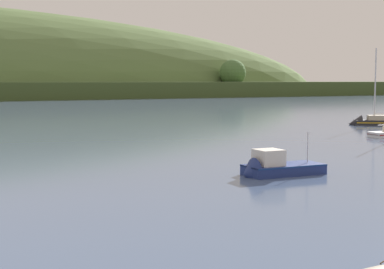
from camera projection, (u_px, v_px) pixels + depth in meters
The scene contains 2 objects.
sailboat_outer_reach at pixel (373, 123), 70.18m from camera, with size 7.01×5.25×10.17m.
fishing_boat_moored at pixel (275, 169), 32.78m from camera, with size 4.94×2.08×3.07m.
Camera 1 is at (-12.66, -6.44, 5.29)m, focal length 54.51 mm.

